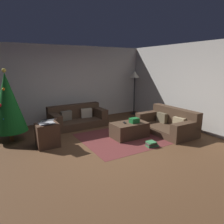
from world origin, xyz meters
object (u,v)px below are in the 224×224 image
(couch_left, at_px, (77,118))
(corner_lamp, at_px, (135,78))
(christmas_tree, at_px, (8,103))
(book_stack, at_px, (152,144))
(laptop, at_px, (47,122))
(couch_right, at_px, (169,123))
(gift_box, at_px, (134,120))
(side_table, at_px, (47,135))
(ottoman, at_px, (129,130))
(tv_remote, at_px, (125,123))

(couch_left, xyz_separation_m, corner_lamp, (2.61, 0.44, 1.19))
(christmas_tree, height_order, book_stack, christmas_tree)
(couch_left, distance_m, laptop, 1.86)
(couch_left, bearing_deg, couch_right, 135.45)
(gift_box, relative_size, christmas_tree, 0.13)
(laptop, height_order, corner_lamp, corner_lamp)
(couch_right, relative_size, side_table, 2.93)
(ottoman, xyz_separation_m, christmas_tree, (-2.84, 1.29, 0.83))
(ottoman, height_order, laptop, laptop)
(book_stack, bearing_deg, tv_remote, 103.53)
(ottoman, height_order, gift_box, gift_box)
(couch_right, distance_m, christmas_tree, 4.44)
(couch_right, distance_m, ottoman, 1.28)
(couch_right, bearing_deg, ottoman, 79.57)
(couch_right, relative_size, book_stack, 5.55)
(tv_remote, xyz_separation_m, laptop, (-1.97, 0.35, 0.21))
(couch_right, xyz_separation_m, laptop, (-3.37, 0.61, 0.37))
(side_table, distance_m, laptop, 0.35)
(corner_lamp, bearing_deg, couch_right, -101.24)
(couch_right, distance_m, side_table, 3.44)
(couch_left, distance_m, book_stack, 2.75)
(couch_right, height_order, ottoman, couch_right)
(couch_left, bearing_deg, gift_box, 116.29)
(tv_remote, xyz_separation_m, side_table, (-1.97, 0.41, -0.13))
(ottoman, distance_m, corner_lamp, 3.04)
(couch_left, distance_m, christmas_tree, 2.16)
(tv_remote, bearing_deg, ottoman, 2.13)
(laptop, relative_size, book_stack, 1.35)
(tv_remote, xyz_separation_m, corner_lamp, (1.87, 2.13, 1.03))
(christmas_tree, xyz_separation_m, corner_lamp, (4.58, 0.88, 0.42))
(couch_right, xyz_separation_m, gift_box, (-1.16, 0.15, 0.22))
(gift_box, xyz_separation_m, christmas_tree, (-2.95, 1.36, 0.55))
(gift_box, bearing_deg, side_table, 166.75)
(ottoman, xyz_separation_m, tv_remote, (-0.13, 0.04, 0.22))
(couch_right, height_order, side_table, couch_right)
(couch_left, xyz_separation_m, christmas_tree, (-1.98, -0.44, 0.77))
(ottoman, height_order, book_stack, ottoman)
(tv_remote, relative_size, corner_lamp, 0.09)
(side_table, height_order, laptop, laptop)
(ottoman, relative_size, gift_box, 4.05)
(gift_box, bearing_deg, corner_lamp, 53.89)
(tv_remote, bearing_deg, couch_left, 131.69)
(gift_box, bearing_deg, laptop, 168.25)
(christmas_tree, bearing_deg, corner_lamp, 10.86)
(gift_box, relative_size, laptop, 0.58)
(couch_right, bearing_deg, gift_box, 82.17)
(christmas_tree, bearing_deg, side_table, -48.61)
(gift_box, height_order, tv_remote, gift_box)
(side_table, bearing_deg, gift_box, -13.25)
(book_stack, bearing_deg, ottoman, 95.33)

